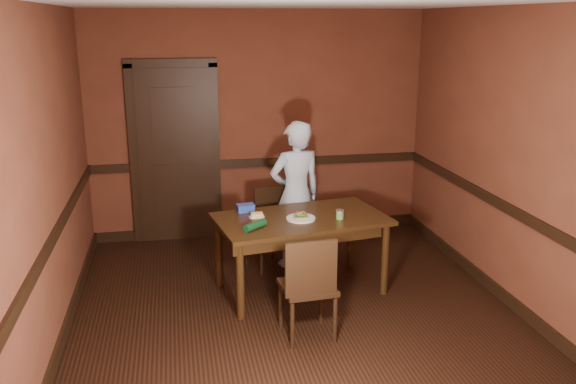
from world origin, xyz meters
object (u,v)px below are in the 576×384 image
object	(u,v)px
dining_table	(301,254)
sandwich_plate	(301,217)
chair_far	(267,229)
cheese_saucer	(257,216)
chair_near	(308,285)
sauce_jar	(340,214)
person	(296,195)
food_tub	(246,208)

from	to	relation	value
dining_table	sandwich_plate	bearing A→B (deg)	-113.76
chair_far	cheese_saucer	xyz separation A→B (m)	(-0.19, -0.58, 0.35)
chair_near	dining_table	bearing A→B (deg)	-103.01
sandwich_plate	cheese_saucer	xyz separation A→B (m)	(-0.40, 0.13, -0.00)
chair_near	sauce_jar	distance (m)	0.97
dining_table	chair_far	distance (m)	0.69
person	chair_far	bearing A→B (deg)	-10.90
sauce_jar	chair_near	bearing A→B (deg)	-122.06
chair_near	food_tub	xyz separation A→B (m)	(-0.37, 1.17, 0.33)
dining_table	chair_near	xyz separation A→B (m)	(-0.13, -0.89, 0.08)
sauce_jar	food_tub	distance (m)	0.94
dining_table	cheese_saucer	distance (m)	0.58
person	sauce_jar	distance (m)	0.82
dining_table	chair_far	world-z (taller)	chair_far
dining_table	person	distance (m)	0.78
dining_table	food_tub	distance (m)	0.70
chair_near	food_tub	world-z (taller)	chair_near
food_tub	cheese_saucer	bearing A→B (deg)	-74.69
sauce_jar	cheese_saucer	bearing A→B (deg)	166.09
person	sauce_jar	size ratio (longest dim) A/B	17.48
person	sauce_jar	bearing A→B (deg)	97.86
dining_table	sauce_jar	distance (m)	0.56
sauce_jar	cheese_saucer	xyz separation A→B (m)	(-0.77, 0.19, -0.03)
chair_near	person	world-z (taller)	person
dining_table	person	xyz separation A→B (m)	(0.08, 0.65, 0.41)
person	dining_table	bearing A→B (deg)	71.66
dining_table	sauce_jar	world-z (taller)	sauce_jar
chair_far	sandwich_plate	bearing A→B (deg)	-93.98
dining_table	sandwich_plate	world-z (taller)	sandwich_plate
sauce_jar	food_tub	xyz separation A→B (m)	(-0.85, 0.40, -0.01)
cheese_saucer	person	bearing A→B (deg)	49.60
chair_far	chair_near	size ratio (longest dim) A/B	0.93
cheese_saucer	food_tub	distance (m)	0.23
chair_far	cheese_saucer	distance (m)	0.70
chair_far	sauce_jar	xyz separation A→B (m)	(0.58, -0.77, 0.37)
cheese_saucer	chair_near	bearing A→B (deg)	-73.40
person	food_tub	bearing A→B (deg)	21.47
food_tub	sandwich_plate	bearing A→B (deg)	-41.36
sandwich_plate	chair_far	bearing A→B (deg)	106.62
person	cheese_saucer	bearing A→B (deg)	38.20
dining_table	person	bearing A→B (deg)	73.23
sandwich_plate	food_tub	size ratio (longest dim) A/B	1.51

